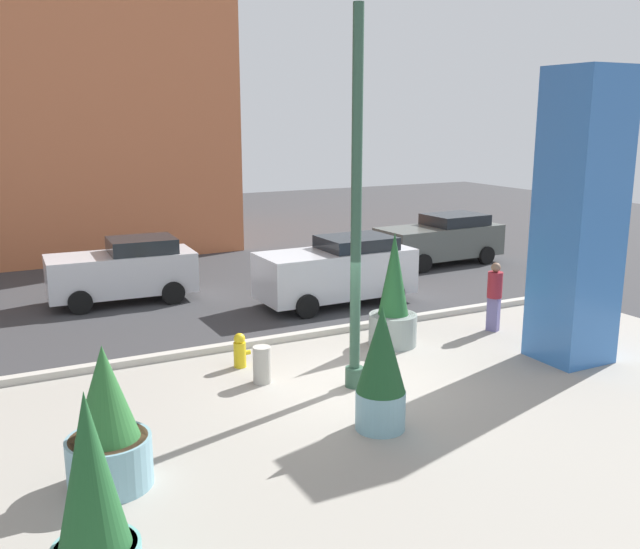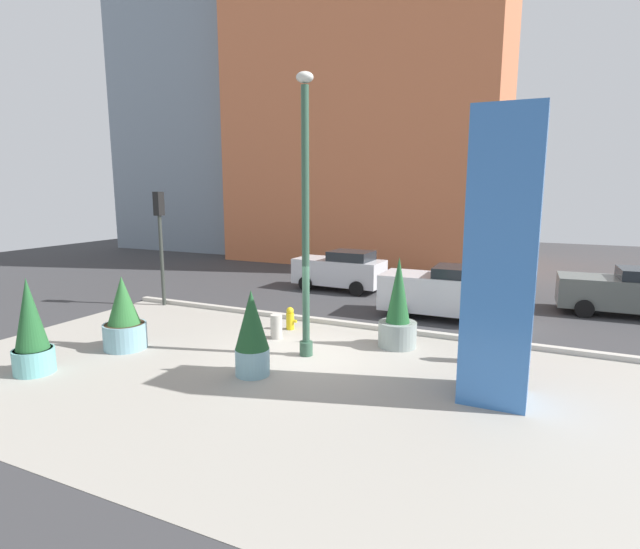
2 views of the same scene
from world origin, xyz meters
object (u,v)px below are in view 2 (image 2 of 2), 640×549
potted_plant_curbside (252,334)px  concrete_bollard (276,327)px  art_pillar_blue (502,259)px  car_curb_west (446,292)px  potted_plant_by_pillar (124,318)px  lamp_post (306,224)px  potted_plant_mid_plaza (31,331)px  car_curb_east (340,270)px  fire_hydrant (290,319)px  car_passing_lane (630,292)px  traffic_light_far_side (160,229)px  potted_plant_near_left (398,312)px  pedestrian_on_sidewalk (500,328)px

potted_plant_curbside → concrete_bollard: size_ratio=2.86×
art_pillar_blue → car_curb_west: art_pillar_blue is taller
potted_plant_by_pillar → concrete_bollard: (3.44, 2.66, -0.53)m
lamp_post → potted_plant_by_pillar: bearing=-161.5°
potted_plant_curbside → potted_plant_mid_plaza: 5.45m
concrete_bollard → car_curb_east: (-1.05, 7.59, 0.53)m
potted_plant_by_pillar → fire_hydrant: bearing=47.6°
car_curb_west → car_passing_lane: 6.72m
potted_plant_mid_plaza → car_curb_west: bearing=49.5°
fire_hydrant → car_curb_west: (4.28, 3.58, 0.59)m
traffic_light_far_side → potted_plant_curbside: bearing=-33.6°
car_curb_west → concrete_bollard: bearing=-132.4°
lamp_post → potted_plant_near_left: 3.77m
traffic_light_far_side → car_passing_lane: traffic_light_far_side is taller
car_curb_east → fire_hydrant: bearing=-81.5°
potted_plant_near_left → car_curb_west: size_ratio=0.60×
potted_plant_curbside → car_curb_east: 10.63m
potted_plant_curbside → lamp_post: bearing=73.1°
traffic_light_far_side → concrete_bollard: bearing=-17.2°
lamp_post → concrete_bollard: bearing=146.5°
car_curb_east → car_passing_lane: 11.20m
car_curb_west → car_passing_lane: (5.93, 3.16, -0.07)m
potted_plant_by_pillar → fire_hydrant: 5.02m
potted_plant_by_pillar → car_curb_west: potted_plant_by_pillar is taller
concrete_bollard → potted_plant_by_pillar: bearing=-142.3°
fire_hydrant → potted_plant_curbside: bearing=-74.9°
potted_plant_mid_plaza → car_curb_east: bearing=76.7°
lamp_post → car_passing_lane: (8.62, 8.77, -2.74)m
art_pillar_blue → potted_plant_near_left: (-2.90, 2.52, -2.05)m
car_passing_lane → traffic_light_far_side: bearing=-160.3°
concrete_bollard → pedestrian_on_sidewalk: size_ratio=0.44×
potted_plant_mid_plaza → pedestrian_on_sidewalk: size_ratio=1.41×
potted_plant_near_left → potted_plant_by_pillar: potted_plant_near_left is taller
potted_plant_by_pillar → pedestrian_on_sidewalk: size_ratio=1.23×
potted_plant_near_left → pedestrian_on_sidewalk: bearing=-4.1°
potted_plant_near_left → car_passing_lane: size_ratio=0.57×
lamp_post → car_curb_east: 9.38m
potted_plant_near_left → traffic_light_far_side: (-9.76, 1.12, 1.96)m
concrete_bollard → fire_hydrant: bearing=94.2°
potted_plant_by_pillar → car_curb_west: (7.65, 7.27, 0.05)m
art_pillar_blue → car_passing_lane: 10.41m
art_pillar_blue → potted_plant_mid_plaza: size_ratio=2.55×
potted_plant_mid_plaza → fire_hydrant: potted_plant_mid_plaza is taller
potted_plant_near_left → potted_plant_mid_plaza: size_ratio=1.09×
car_curb_east → pedestrian_on_sidewalk: 10.20m
potted_plant_mid_plaza → art_pillar_blue: bearing=17.4°
lamp_post → concrete_bollard: lamp_post is taller
art_pillar_blue → car_curb_east: 12.18m
concrete_bollard → car_curb_west: car_curb_west is taller
potted_plant_mid_plaza → lamp_post: bearing=35.9°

